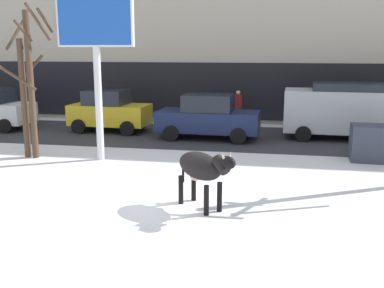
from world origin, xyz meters
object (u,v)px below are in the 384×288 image
cow_black (202,168)px  car_silver_van (342,109)px  pedestrian_near_billboard (238,108)px  car_yellow_hatchback (109,111)px  dumpster (377,143)px  billboard (95,29)px  car_navy_sedan (208,117)px  bare_tree_right_lot (24,96)px  bare_tree_far_back (31,76)px

cow_black → car_silver_van: 10.23m
car_silver_van → pedestrian_near_billboard: (-4.47, 2.25, -0.36)m
cow_black → car_yellow_hatchback: bearing=121.9°
dumpster → car_silver_van: bearing=100.5°
billboard → pedestrian_near_billboard: bearing=61.6°
cow_black → pedestrian_near_billboard: bearing=90.6°
dumpster → car_yellow_hatchback: bearing=161.4°
car_navy_sedan → pedestrian_near_billboard: car_navy_sedan is taller
billboard → bare_tree_right_lot: size_ratio=1.38×
bare_tree_right_lot → cow_black: bearing=-30.5°
billboard → car_silver_van: billboard is taller
billboard → car_silver_van: 10.39m
billboard → bare_tree_right_lot: (-2.61, -0.11, -2.19)m
cow_black → car_yellow_hatchback: (-5.72, 9.20, -0.07)m
car_silver_van → pedestrian_near_billboard: 5.01m
cow_black → pedestrian_near_billboard: 11.50m
car_yellow_hatchback → bare_tree_right_lot: (-1.02, -5.22, 1.20)m
billboard → pedestrian_near_billboard: (4.01, 7.41, -3.43)m
car_yellow_hatchback → bare_tree_far_back: (-0.69, -5.26, 1.88)m
billboard → pedestrian_near_billboard: 9.10m
cow_black → car_silver_van: size_ratio=0.36×
billboard → car_yellow_hatchback: billboard is taller
car_yellow_hatchback → dumpster: (10.75, -3.61, -0.33)m
bare_tree_far_back → car_navy_sedan: bearing=39.5°
dumpster → billboard: bearing=-170.7°
car_yellow_hatchback → dumpster: size_ratio=2.10×
billboard → pedestrian_near_billboard: billboard is taller
cow_black → car_yellow_hatchback: 10.83m
cow_black → bare_tree_far_back: bearing=148.4°
car_yellow_hatchback → bare_tree_right_lot: bearing=-101.1°
car_navy_sedan → dumpster: size_ratio=2.51×
car_silver_van → cow_black: bearing=-115.2°
car_yellow_hatchback → pedestrian_near_billboard: bearing=22.4°
car_navy_sedan → bare_tree_right_lot: bare_tree_right_lot is taller
car_yellow_hatchback → car_navy_sedan: bearing=-10.5°
bare_tree_right_lot → bare_tree_far_back: 0.76m
dumpster → pedestrian_near_billboard: bearing=131.0°
car_navy_sedan → bare_tree_far_back: 7.17m
cow_black → car_silver_van: car_silver_van is taller
car_yellow_hatchback → bare_tree_far_back: bare_tree_far_back is taller
billboard → dumpster: billboard is taller
pedestrian_near_billboard → bare_tree_far_back: bare_tree_far_back is taller
car_navy_sedan → billboard: bearing=-125.7°
car_yellow_hatchback → bare_tree_right_lot: 5.45m
car_yellow_hatchback → bare_tree_right_lot: size_ratio=0.89×
bare_tree_far_back → dumpster: size_ratio=3.00×
car_navy_sedan → pedestrian_near_billboard: (0.96, 3.17, -0.03)m
car_yellow_hatchback → car_navy_sedan: (4.64, -0.86, -0.02)m
pedestrian_near_billboard → cow_black: bearing=-89.4°
car_navy_sedan → car_silver_van: bearing=9.6°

